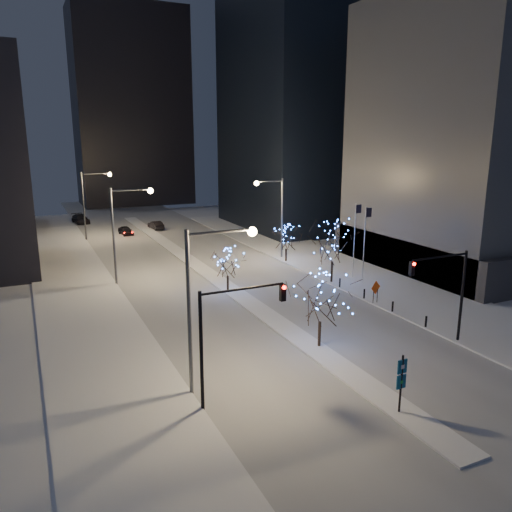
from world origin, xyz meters
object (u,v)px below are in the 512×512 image
holiday_tree_plaza_far (286,238)px  construction_sign (376,290)px  car_far (81,219)px  holiday_tree_median_near (321,298)px  car_mid (156,225)px  car_near (126,231)px  wayfinding_sign (401,378)px  holiday_tree_plaza_near (333,244)px  street_lamp_w_mid (123,222)px  street_lamp_w_near (206,288)px  street_lamp_w_far (90,196)px  traffic_signal_east (448,283)px  traffic_signal_west (228,326)px  holiday_tree_median_far (228,264)px  street_lamp_east (276,208)px

holiday_tree_plaza_far → construction_sign: bearing=-90.6°
car_far → holiday_tree_median_near: 64.31m
car_mid → construction_sign: 46.91m
construction_sign → car_near: bearing=93.2°
holiday_tree_median_near → wayfinding_sign: 9.67m
car_mid → holiday_tree_plaza_near: size_ratio=0.66×
street_lamp_w_mid → holiday_tree_plaza_far: (19.44, 0.92, -3.52)m
street_lamp_w_near → street_lamp_w_mid: (0.00, 25.00, 0.00)m
street_lamp_w_mid → street_lamp_w_far: bearing=90.0°
street_lamp_w_near → car_near: (5.09, 51.81, -5.83)m
traffic_signal_east → holiday_tree_median_near: size_ratio=1.17×
holiday_tree_plaza_near → construction_sign: holiday_tree_plaza_near is taller
traffic_signal_west → wayfinding_sign: bearing=-31.5°
holiday_tree_median_far → construction_sign: (10.83, -9.15, -1.47)m
construction_sign → traffic_signal_west: bearing=-165.7°
street_lamp_east → holiday_tree_median_near: (-9.58, -25.51, -2.65)m
holiday_tree_median_far → wayfinding_sign: (0.21, -24.69, -0.73)m
street_lamp_w_near → traffic_signal_west: bearing=-76.0°
street_lamp_w_mid → holiday_tree_median_near: 24.55m
wayfinding_sign → street_lamp_w_far: bearing=96.0°
car_far → holiday_tree_plaza_near: bearing=-77.1°
street_lamp_w_mid → holiday_tree_median_near: (9.44, -22.51, -2.70)m
street_lamp_w_near → wayfinding_sign: (8.65, -7.01, -4.35)m
wayfinding_sign → street_lamp_east: bearing=70.9°
street_lamp_w_near → holiday_tree_median_near: street_lamp_w_near is taller
traffic_signal_west → holiday_tree_median_far: bearing=68.0°
street_lamp_w_mid → wayfinding_sign: bearing=-74.9°
street_lamp_w_far → holiday_tree_median_near: (9.44, -47.51, -2.70)m
construction_sign → traffic_signal_east: bearing=-113.2°
traffic_signal_west → holiday_tree_median_far: 21.32m
holiday_tree_median_near → wayfinding_sign: holiday_tree_median_near is taller
traffic_signal_west → car_mid: (10.04, 56.63, -4.07)m
street_lamp_east → holiday_tree_plaza_far: 4.07m
car_mid → holiday_tree_plaza_near: holiday_tree_plaza_near is taller
street_lamp_w_mid → car_far: size_ratio=1.86×
traffic_signal_west → street_lamp_w_near: bearing=104.0°
street_lamp_w_near → car_mid: 55.93m
construction_sign → street_lamp_w_mid: bearing=124.5°
holiday_tree_median_near → car_far: bearing=98.5°
holiday_tree_median_far → holiday_tree_plaza_far: 13.74m
street_lamp_w_far → construction_sign: size_ratio=4.79×
street_lamp_w_far → wayfinding_sign: 57.82m
wayfinding_sign → holiday_tree_median_near: bearing=82.6°
holiday_tree_median_near → holiday_tree_median_far: holiday_tree_median_near is taller
car_near → car_far: bearing=103.3°
holiday_tree_plaza_far → wayfinding_sign: bearing=-108.1°
street_lamp_w_far → holiday_tree_plaza_far: 31.15m
car_far → holiday_tree_median_near: size_ratio=0.90×
street_lamp_w_mid → traffic_signal_west: size_ratio=1.43×
car_far → street_lamp_east: bearing=-71.7°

